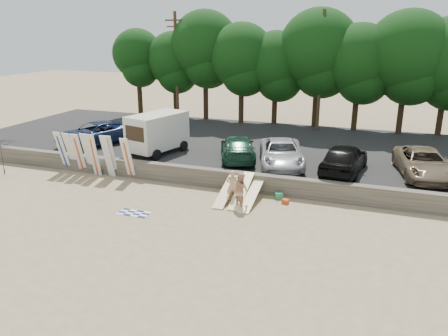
% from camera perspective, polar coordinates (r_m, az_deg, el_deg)
% --- Properties ---
extents(ground, '(120.00, 120.00, 0.00)m').
position_cam_1_polar(ground, '(20.90, 0.30, -5.64)').
color(ground, tan).
rests_on(ground, ground).
extents(seawall, '(44.00, 0.50, 1.00)m').
position_cam_1_polar(seawall, '(23.38, 2.71, -1.77)').
color(seawall, '#6B6356').
rests_on(seawall, ground).
extents(parking_lot, '(44.00, 14.50, 0.70)m').
position_cam_1_polar(parking_lot, '(30.37, 6.80, 2.41)').
color(parking_lot, '#282828').
rests_on(parking_lot, ground).
extents(treeline, '(32.79, 6.73, 9.26)m').
position_cam_1_polar(treeline, '(35.97, 11.71, 14.19)').
color(treeline, '#382616').
rests_on(treeline, parking_lot).
extents(utility_poles, '(25.80, 0.26, 9.00)m').
position_cam_1_polar(utility_poles, '(34.53, 12.52, 12.52)').
color(utility_poles, '#473321').
rests_on(utility_poles, parking_lot).
extents(box_trailer, '(3.03, 4.33, 2.52)m').
position_cam_1_polar(box_trailer, '(28.05, -8.67, 4.77)').
color(box_trailer, beige).
rests_on(box_trailer, parking_lot).
extents(car_0, '(4.57, 6.04, 1.53)m').
position_cam_1_polar(car_0, '(31.27, -16.42, 4.35)').
color(car_0, '#121D40').
rests_on(car_0, parking_lot).
extents(car_1, '(3.59, 5.31, 1.43)m').
position_cam_1_polar(car_1, '(26.48, 1.79, 2.64)').
color(car_1, '#153A28').
rests_on(car_1, parking_lot).
extents(car_2, '(3.77, 5.70, 1.46)m').
position_cam_1_polar(car_2, '(25.50, 7.52, 1.94)').
color(car_2, '#B1B1B7').
rests_on(car_2, parking_lot).
extents(car_3, '(2.58, 5.13, 1.68)m').
position_cam_1_polar(car_3, '(24.78, 15.42, 1.25)').
color(car_3, black).
rests_on(car_3, parking_lot).
extents(car_4, '(3.23, 5.57, 1.46)m').
position_cam_1_polar(car_4, '(25.71, 24.61, 0.58)').
color(car_4, '#78644C').
rests_on(car_4, parking_lot).
extents(surfboard_upright_0, '(0.53, 0.77, 2.52)m').
position_cam_1_polar(surfboard_upright_0, '(28.04, -20.35, 2.06)').
color(surfboard_upright_0, white).
rests_on(surfboard_upright_0, ground).
extents(surfboard_upright_1, '(0.51, 0.86, 2.49)m').
position_cam_1_polar(surfboard_upright_1, '(27.77, -19.34, 1.99)').
color(surfboard_upright_1, white).
rests_on(surfboard_upright_1, ground).
extents(surfboard_upright_2, '(0.58, 0.83, 2.51)m').
position_cam_1_polar(surfboard_upright_2, '(27.28, -18.43, 1.83)').
color(surfboard_upright_2, white).
rests_on(surfboard_upright_2, ground).
extents(surfboard_upright_3, '(0.54, 0.71, 2.54)m').
position_cam_1_polar(surfboard_upright_3, '(27.02, -17.33, 1.82)').
color(surfboard_upright_3, white).
rests_on(surfboard_upright_3, ground).
extents(surfboard_upright_4, '(0.53, 0.54, 2.57)m').
position_cam_1_polar(surfboard_upright_4, '(26.50, -16.61, 1.62)').
color(surfboard_upright_4, white).
rests_on(surfboard_upright_4, ground).
extents(surfboard_upright_5, '(0.59, 0.68, 2.55)m').
position_cam_1_polar(surfboard_upright_5, '(26.10, -14.96, 1.50)').
color(surfboard_upright_5, white).
rests_on(surfboard_upright_5, ground).
extents(surfboard_upright_6, '(0.54, 0.69, 2.54)m').
position_cam_1_polar(surfboard_upright_6, '(26.10, -14.59, 1.52)').
color(surfboard_upright_6, white).
rests_on(surfboard_upright_6, ground).
extents(surfboard_upright_7, '(0.50, 0.76, 2.52)m').
position_cam_1_polar(surfboard_upright_7, '(25.40, -12.45, 1.21)').
color(surfboard_upright_7, white).
rests_on(surfboard_upright_7, ground).
extents(surfboard_low_0, '(0.56, 2.89, 0.95)m').
position_cam_1_polar(surfboard_low_0, '(22.14, 0.35, -2.95)').
color(surfboard_low_0, beige).
rests_on(surfboard_low_0, ground).
extents(surfboard_low_1, '(0.56, 2.84, 1.10)m').
position_cam_1_polar(surfboard_low_1, '(21.91, 2.29, -2.98)').
color(surfboard_low_1, beige).
rests_on(surfboard_low_1, ground).
extents(surfboard_low_2, '(0.56, 2.93, 0.81)m').
position_cam_1_polar(surfboard_low_2, '(21.72, 3.58, -3.61)').
color(surfboard_low_2, beige).
rests_on(surfboard_low_2, ground).
extents(beachgoer_a, '(0.69, 0.56, 1.63)m').
position_cam_1_polar(beachgoer_a, '(21.81, 1.09, -2.33)').
color(beachgoer_a, tan).
rests_on(beachgoer_a, ground).
extents(beachgoer_b, '(1.09, 1.03, 1.77)m').
position_cam_1_polar(beachgoer_b, '(20.97, 2.20, -2.96)').
color(beachgoer_b, tan).
rests_on(beachgoer_b, ground).
extents(cooler, '(0.47, 0.42, 0.32)m').
position_cam_1_polar(cooler, '(22.49, 7.19, -3.62)').
color(cooler, '#278F50').
rests_on(cooler, ground).
extents(gear_bag, '(0.36, 0.33, 0.22)m').
position_cam_1_polar(gear_bag, '(21.94, 8.02, -4.35)').
color(gear_bag, '#D24318').
rests_on(gear_bag, ground).
extents(beach_towel, '(1.50, 1.50, 0.00)m').
position_cam_1_polar(beach_towel, '(21.10, -11.70, -5.79)').
color(beach_towel, white).
rests_on(beach_towel, ground).
extents(beach_umbrella, '(2.50, 2.54, 2.16)m').
position_cam_1_polar(beach_umbrella, '(28.93, -27.07, 1.29)').
color(beach_umbrella, '#212129').
rests_on(beach_umbrella, ground).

